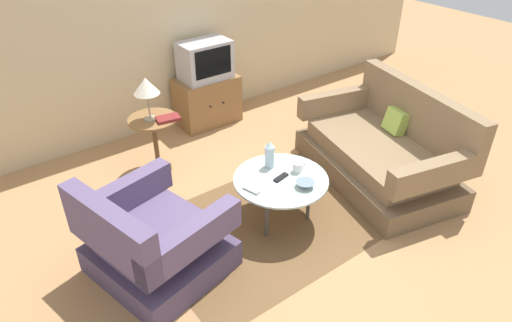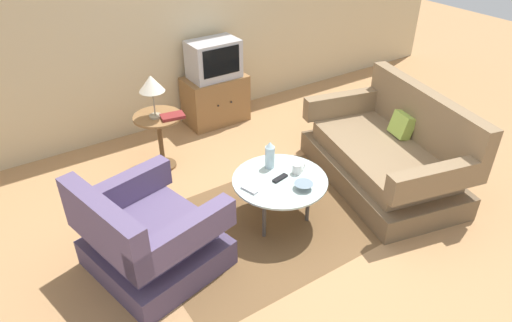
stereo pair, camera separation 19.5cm
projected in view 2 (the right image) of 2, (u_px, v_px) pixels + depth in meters
ground_plane at (292, 222)px, 4.27m from camera, size 16.00×16.00×0.00m
back_wall at (166, 15)px, 5.30m from camera, size 9.00×0.12×2.70m
area_rug at (279, 219)px, 4.30m from camera, size 2.38×1.54×0.00m
armchair at (149, 239)px, 3.63m from camera, size 1.11×1.13×0.86m
couch at (388, 155)px, 4.69m from camera, size 1.36×1.91×0.95m
coffee_table at (280, 182)px, 4.07m from camera, size 0.85×0.85×0.46m
side_table at (159, 130)px, 4.83m from camera, size 0.51×0.51×0.62m
tv_stand at (215, 99)px, 5.83m from camera, size 0.77×0.48×0.60m
television at (214, 59)px, 5.54m from camera, size 0.61×0.39×0.46m
table_lamp at (151, 85)px, 4.53m from camera, size 0.26×0.26×0.45m
vase at (270, 155)px, 4.15m from camera, size 0.09×0.09×0.27m
mug at (297, 168)px, 4.11m from camera, size 0.13×0.09×0.09m
bowl at (304, 186)px, 3.92m from camera, size 0.16×0.16×0.05m
tv_remote_dark at (280, 178)px, 4.05m from camera, size 0.16×0.08×0.02m
tv_remote_silver at (249, 190)px, 3.90m from camera, size 0.09×0.16×0.02m
book at (173, 116)px, 4.70m from camera, size 0.26×0.19×0.03m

